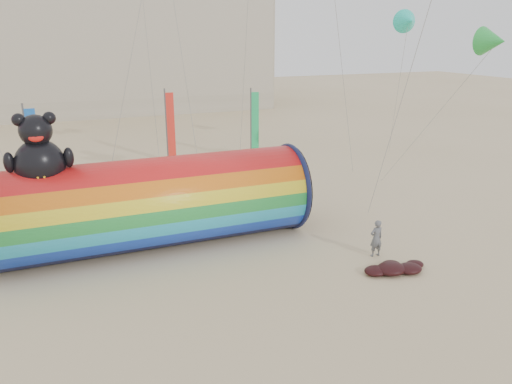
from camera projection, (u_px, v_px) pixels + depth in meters
name	position (u px, v px, depth m)	size (l,w,h in m)	color
ground	(259.00, 260.00, 20.31)	(160.00, 160.00, 0.00)	#CCB58C
windsock_assembly	(152.00, 201.00, 21.14)	(13.26, 4.04, 6.11)	red
kite_handler	(376.00, 238.00, 20.43)	(0.58, 0.38, 1.58)	#5A5D62
fabric_bundle	(395.00, 268.00, 19.21)	(2.62, 1.35, 0.41)	#35090A
festival_banners	(161.00, 132.00, 32.60)	(14.97, 4.70, 5.20)	#59595E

